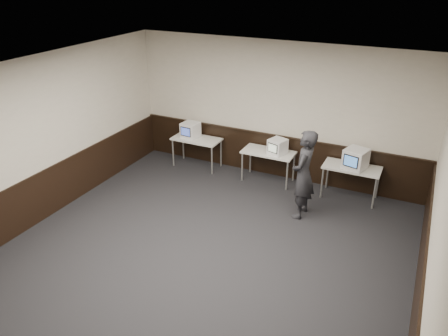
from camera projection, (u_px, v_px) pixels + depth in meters
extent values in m
plane|color=black|center=(193.00, 267.00, 7.46)|extent=(8.00, 8.00, 0.00)
plane|color=white|center=(186.00, 82.00, 6.08)|extent=(8.00, 8.00, 0.00)
plane|color=beige|center=(276.00, 111.00, 10.02)|extent=(7.00, 0.00, 7.00)
plane|color=beige|center=(27.00, 146.00, 8.14)|extent=(0.00, 8.00, 8.00)
plane|color=beige|center=(435.00, 241.00, 5.40)|extent=(0.00, 8.00, 8.00)
cube|color=black|center=(274.00, 155.00, 10.48)|extent=(6.98, 0.04, 1.00)
cube|color=black|center=(38.00, 198.00, 8.61)|extent=(0.04, 7.98, 1.00)
cube|color=black|center=(417.00, 308.00, 5.88)|extent=(0.04, 7.98, 1.00)
cube|color=black|center=(274.00, 135.00, 10.24)|extent=(6.98, 0.06, 0.04)
cube|color=silver|center=(197.00, 139.00, 10.82)|extent=(1.20, 0.60, 0.04)
cylinder|color=#999999|center=(173.00, 153.00, 10.99)|extent=(0.04, 0.04, 0.71)
cylinder|color=#999999|center=(212.00, 161.00, 10.56)|extent=(0.04, 0.04, 0.71)
cylinder|color=#999999|center=(183.00, 146.00, 11.40)|extent=(0.04, 0.04, 0.71)
cylinder|color=#999999|center=(221.00, 153.00, 10.97)|extent=(0.04, 0.04, 0.71)
cube|color=silver|center=(269.00, 152.00, 10.07)|extent=(1.20, 0.60, 0.04)
cylinder|color=#999999|center=(242.00, 167.00, 10.25)|extent=(0.04, 0.04, 0.71)
cylinder|color=#999999|center=(287.00, 176.00, 9.81)|extent=(0.04, 0.04, 0.71)
cylinder|color=#999999|center=(250.00, 159.00, 10.65)|extent=(0.04, 0.04, 0.71)
cylinder|color=#999999|center=(294.00, 167.00, 10.22)|extent=(0.04, 0.04, 0.71)
cube|color=silver|center=(352.00, 168.00, 9.33)|extent=(1.20, 0.60, 0.04)
cylinder|color=#999999|center=(322.00, 183.00, 9.50)|extent=(0.04, 0.04, 0.71)
cylinder|color=#999999|center=(374.00, 193.00, 9.07)|extent=(0.04, 0.04, 0.71)
cylinder|color=#999999|center=(328.00, 174.00, 9.91)|extent=(0.04, 0.04, 0.71)
cylinder|color=#999999|center=(378.00, 183.00, 9.48)|extent=(0.04, 0.04, 0.71)
cube|color=white|center=(190.00, 130.00, 10.79)|extent=(0.42, 0.44, 0.39)
cube|color=black|center=(186.00, 132.00, 10.63)|extent=(0.29, 0.04, 0.23)
cube|color=#3C52B3|center=(185.00, 132.00, 10.62)|extent=(0.25, 0.03, 0.19)
cube|color=white|center=(278.00, 147.00, 9.88)|extent=(0.45, 0.46, 0.35)
cube|color=black|center=(273.00, 148.00, 9.75)|extent=(0.26, 0.09, 0.21)
cube|color=silver|center=(272.00, 148.00, 9.74)|extent=(0.22, 0.07, 0.18)
cube|color=white|center=(356.00, 159.00, 9.16)|extent=(0.54, 0.56, 0.44)
cube|color=black|center=(351.00, 161.00, 9.00)|extent=(0.32, 0.10, 0.26)
cube|color=#3D71B6|center=(351.00, 161.00, 8.99)|extent=(0.28, 0.08, 0.22)
imported|color=#232328|center=(303.00, 175.00, 8.60)|extent=(0.46, 0.68, 1.84)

